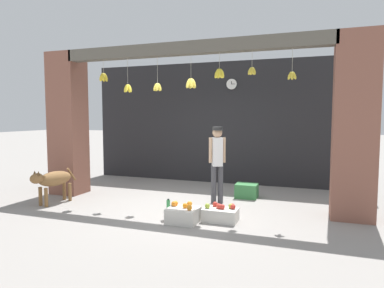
{
  "coord_description": "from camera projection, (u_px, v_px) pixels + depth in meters",
  "views": [
    {
      "loc": [
        2.31,
        -6.13,
        1.78
      ],
      "look_at": [
        0.0,
        0.39,
        1.21
      ],
      "focal_mm": 32.0,
      "sensor_mm": 36.0,
      "label": 1
    }
  ],
  "objects": [
    {
      "name": "ground_plane",
      "position": [
        185.0,
        207.0,
        6.68
      ],
      "size": [
        60.0,
        60.0,
        0.0
      ],
      "primitive_type": "plane",
      "color": "gray"
    },
    {
      "name": "shopkeeper",
      "position": [
        217.0,
        159.0,
        6.92
      ],
      "size": [
        0.32,
        0.3,
        1.57
      ],
      "rotation": [
        0.0,
        0.0,
        3.6
      ],
      "color": "#424247",
      "rests_on": "ground_plane"
    },
    {
      "name": "fruit_crate_oranges",
      "position": [
        183.0,
        215.0,
        5.72
      ],
      "size": [
        0.51,
        0.44,
        0.33
      ],
      "color": "silver",
      "rests_on": "ground_plane"
    },
    {
      "name": "dog",
      "position": [
        53.0,
        180.0,
        6.93
      ],
      "size": [
        0.44,
        1.07,
        0.73
      ],
      "rotation": [
        0.0,
        0.0,
        -1.77
      ],
      "color": "olive",
      "rests_on": "ground_plane"
    },
    {
      "name": "fruit_crate_apples",
      "position": [
        220.0,
        214.0,
        5.79
      ],
      "size": [
        0.59,
        0.36,
        0.3
      ],
      "color": "silver",
      "rests_on": "ground_plane"
    },
    {
      "name": "wall_clock",
      "position": [
        232.0,
        84.0,
        8.82
      ],
      "size": [
        0.29,
        0.03,
        0.29
      ],
      "color": "black"
    },
    {
      "name": "storefront_awning",
      "position": [
        186.0,
        51.0,
        6.55
      ],
      "size": [
        5.36,
        0.29,
        0.94
      ],
      "color": "#5B564C"
    },
    {
      "name": "shop_pillar_left",
      "position": [
        68.0,
        124.0,
        7.82
      ],
      "size": [
        0.7,
        0.6,
        3.2
      ],
      "primitive_type": "cube",
      "color": "brown",
      "rests_on": "ground_plane"
    },
    {
      "name": "produce_box_green",
      "position": [
        247.0,
        191.0,
        7.47
      ],
      "size": [
        0.47,
        0.39,
        0.31
      ],
      "primitive_type": "cube",
      "color": "#387A42",
      "rests_on": "ground_plane"
    },
    {
      "name": "water_bottle",
      "position": [
        168.0,
        205.0,
        6.44
      ],
      "size": [
        0.07,
        0.07,
        0.23
      ],
      "color": "#38934C",
      "rests_on": "ground_plane"
    },
    {
      "name": "shop_back_wall",
      "position": [
        221.0,
        123.0,
        9.07
      ],
      "size": [
        7.26,
        0.12,
        3.2
      ],
      "primitive_type": "cube",
      "color": "#232326",
      "rests_on": "ground_plane"
    },
    {
      "name": "shop_pillar_right",
      "position": [
        354.0,
        127.0,
        5.84
      ],
      "size": [
        0.7,
        0.6,
        3.2
      ],
      "primitive_type": "cube",
      "color": "brown",
      "rests_on": "ground_plane"
    }
  ]
}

